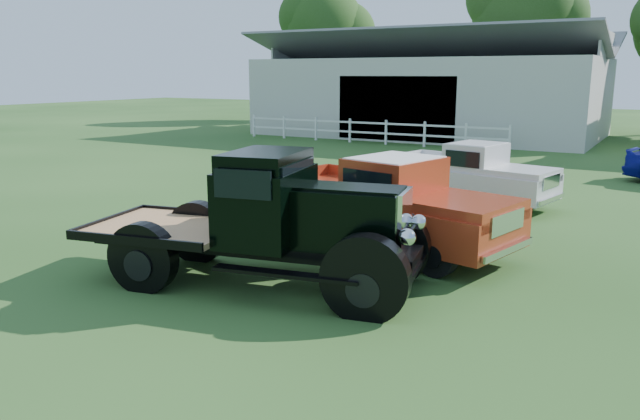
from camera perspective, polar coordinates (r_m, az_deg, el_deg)
The scene contains 8 objects.
ground at distance 10.50m, azimuth -4.27°, elevation -6.70°, with size 120.00×120.00×0.00m, color #1E4116.
shed_left at distance 36.43m, azimuth 10.10°, elevation 11.21°, with size 18.80×10.20×5.60m, color #AFAEAA, non-canonical shape.
fence_rail at distance 31.42m, azimuth 4.38°, elevation 7.18°, with size 14.20×0.16×1.20m, color white, non-canonical shape.
tree_a at distance 47.51m, azimuth 0.36°, elevation 14.58°, with size 6.30×6.30×10.50m, color #204312, non-canonical shape.
tree_b at distance 43.31m, azimuth 17.93°, elevation 14.88°, with size 6.90×6.90×11.50m, color #204312, non-canonical shape.
vintage_flatbed at distance 10.20m, azimuth -5.46°, elevation -0.81°, with size 5.61×2.22×2.22m, color black, non-canonical shape.
red_pickup at distance 12.29m, azimuth 6.39°, elevation 0.63°, with size 5.15×1.98×1.88m, color #A33219, non-canonical shape.
white_pickup at distance 17.04m, azimuth 13.75°, elevation 3.18°, with size 4.40×1.71×1.62m, color silver, non-canonical shape.
Camera 1 is at (5.66, -8.16, 3.43)m, focal length 35.00 mm.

